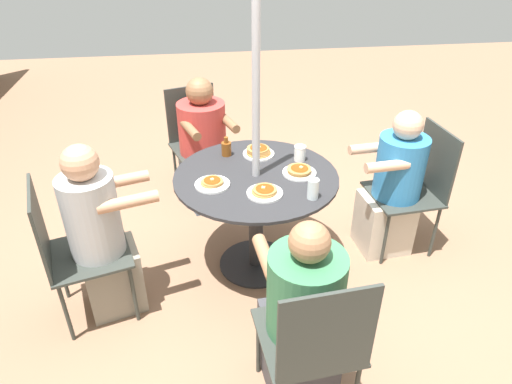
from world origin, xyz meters
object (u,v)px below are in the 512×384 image
at_px(patio_chair_north, 197,136).
at_px(pancake_plate_c, 212,183).
at_px(diner_north, 205,149).
at_px(pancake_plate_d, 299,171).
at_px(patio_table, 256,198).
at_px(coffee_cup, 300,153).
at_px(patio_chair_south, 315,340).
at_px(diner_east, 102,239).
at_px(pancake_plate_a, 258,152).
at_px(patio_chair_west, 417,183).
at_px(pancake_plate_b, 265,192).
at_px(diner_west, 393,190).
at_px(patio_chair_east, 70,247).
at_px(drinking_glass_a, 313,189).
at_px(diner_south, 302,318).
at_px(syrup_bottle, 226,148).

xyz_separation_m(patio_chair_north, pancake_plate_c, (-1.23, -0.08, 0.23)).
distance_m(diner_north, pancake_plate_d, 1.18).
relative_size(patio_table, coffee_cup, 10.15).
bearing_deg(diner_north, patio_chair_south, 83.06).
relative_size(diner_east, pancake_plate_a, 5.26).
relative_size(patio_chair_south, patio_chair_west, 1.00).
height_order(patio_chair_west, pancake_plate_b, patio_chair_west).
bearing_deg(diner_north, diner_west, 128.48).
relative_size(diner_east, pancake_plate_c, 5.26).
bearing_deg(patio_chair_east, drinking_glass_a, 74.33).
xyz_separation_m(patio_chair_north, diner_south, (-2.14, -0.46, -0.05)).
relative_size(patio_chair_north, diner_west, 0.86).
distance_m(diner_west, pancake_plate_d, 0.78).
height_order(pancake_plate_a, drinking_glass_a, drinking_glass_a).
distance_m(patio_chair_south, diner_south, 0.19).
relative_size(patio_table, drinking_glass_a, 8.53).
bearing_deg(pancake_plate_d, diner_south, 169.05).
distance_m(diner_south, pancake_plate_d, 1.04).
relative_size(diner_north, patio_chair_east, 1.16).
bearing_deg(patio_table, pancake_plate_a, -11.22).
height_order(diner_west, syrup_bottle, diner_west).
height_order(patio_chair_east, diner_east, diner_east).
relative_size(patio_table, pancake_plate_b, 4.88).
relative_size(pancake_plate_b, pancake_plate_c, 1.00).
bearing_deg(patio_chair_north, pancake_plate_a, 98.59).
bearing_deg(diner_south, drinking_glass_a, 67.97).
relative_size(diner_east, diner_south, 1.08).
height_order(patio_chair_north, diner_east, diner_east).
bearing_deg(coffee_cup, diner_east, 108.81).
relative_size(patio_chair_west, diner_west, 0.86).
relative_size(patio_chair_north, pancake_plate_c, 4.29).
distance_m(patio_table, patio_chair_west, 1.20).
distance_m(diner_north, patio_chair_south, 2.19).
bearing_deg(pancake_plate_b, diner_north, 15.47).
xyz_separation_m(syrup_bottle, drinking_glass_a, (-0.64, -0.47, 0.01)).
distance_m(diner_west, syrup_bottle, 1.24).
distance_m(pancake_plate_a, syrup_bottle, 0.23).
xyz_separation_m(pancake_plate_d, coffee_cup, (0.19, -0.04, 0.04)).
xyz_separation_m(pancake_plate_c, drinking_glass_a, (-0.23, -0.59, 0.05)).
xyz_separation_m(pancake_plate_a, drinking_glass_a, (-0.61, -0.24, 0.04)).
xyz_separation_m(diner_east, pancake_plate_a, (0.56, -1.03, 0.23)).
bearing_deg(pancake_plate_b, diner_east, 92.08).
height_order(patio_table, coffee_cup, coffee_cup).
relative_size(syrup_bottle, coffee_cup, 1.30).
bearing_deg(diner_east, diner_north, 135.93).
height_order(diner_west, pancake_plate_d, diner_west).
xyz_separation_m(patio_chair_west, syrup_bottle, (0.21, 1.36, 0.27)).
bearing_deg(diner_east, patio_chair_east, -90.00).
relative_size(diner_north, pancake_plate_b, 4.99).
height_order(patio_chair_west, pancake_plate_a, patio_chair_west).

